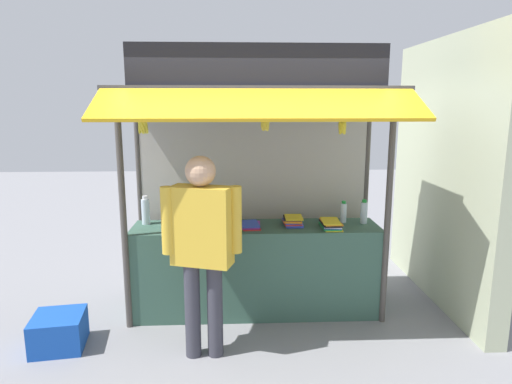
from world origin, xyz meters
The scene contains 19 objects.
ground_plane centered at (0.00, 0.00, 0.00)m, with size 20.00×20.00×0.00m, color gray.
stall_counter centered at (0.00, 0.00, 0.46)m, with size 2.48×0.57×0.91m, color #385B4C.
stall_structure centered at (0.00, 0.13, 1.58)m, with size 2.68×1.49×2.62m.
water_bottle_center centered at (-0.92, 0.12, 1.05)m, with size 0.08×0.08×0.29m.
water_bottle_back_left centered at (0.91, 0.10, 1.02)m, with size 0.06×0.06×0.23m.
water_bottle_back_right centered at (-0.57, 0.07, 1.03)m, with size 0.07×0.07×0.24m.
water_bottle_rear_center centered at (-1.12, 0.13, 1.05)m, with size 0.08×0.08×0.29m.
water_bottle_mid_right centered at (-0.71, 0.19, 1.02)m, with size 0.06×0.06×0.22m.
water_bottle_front_right centered at (1.11, 0.06, 1.03)m, with size 0.07×0.07×0.25m.
magazine_stack_right centered at (0.74, -0.09, 0.95)m, with size 0.21×0.33×0.07m.
magazine_stack_mid_left centered at (0.37, 0.02, 0.96)m, with size 0.21×0.27×0.09m.
magazine_stack_left centered at (-0.34, -0.16, 0.95)m, with size 0.21×0.30×0.07m.
magazine_stack_front_left centered at (-0.06, -0.04, 0.93)m, with size 0.21×0.30×0.04m.
banana_bunch_inner_left centered at (0.07, -0.38, 1.95)m, with size 0.10×0.10×0.26m.
banana_bunch_inner_right centered at (0.75, -0.38, 1.92)m, with size 0.09×0.09×0.29m.
banana_bunch_rightmost centered at (-1.00, -0.38, 1.95)m, with size 0.11×0.11×0.28m.
vendor_person centered at (-0.48, -0.82, 1.04)m, with size 0.65×0.35×1.72m.
plastic_crate centered at (-1.77, -0.63, 0.15)m, with size 0.43×0.43×0.30m, color #194CB2.
neighbour_wall centered at (2.04, 0.30, 1.40)m, with size 0.20×2.40×2.80m, color #B3BC99.
Camera 1 is at (-0.20, -4.33, 2.12)m, focal length 31.30 mm.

